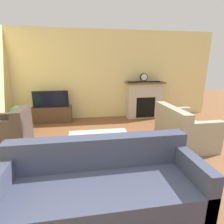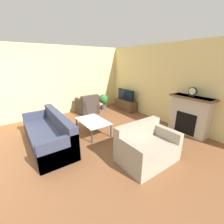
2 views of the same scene
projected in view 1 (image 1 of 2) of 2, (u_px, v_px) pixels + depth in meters
wall_back at (93, 76)px, 5.44m from camera, size 7.81×0.06×2.70m
fireplace at (144, 99)px, 5.66m from camera, size 1.22×0.45×1.16m
tv_stand at (52, 114)px, 5.25m from camera, size 1.14×0.37×0.46m
tv at (51, 99)px, 5.13m from camera, size 1.01×0.06×0.48m
couch_sectional at (102, 189)px, 2.01m from camera, size 2.22×0.85×0.82m
couch_loveseat at (182, 130)px, 3.81m from camera, size 0.85×1.25×0.82m
armchair_by_window at (11, 133)px, 3.61m from camera, size 0.79×0.77×0.82m
coffee_table at (99, 138)px, 3.18m from camera, size 1.11×0.71×0.41m
potted_plant at (19, 116)px, 4.38m from camera, size 0.43×0.43×0.70m
mantel_clock at (144, 77)px, 5.48m from camera, size 0.24×0.07×0.27m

